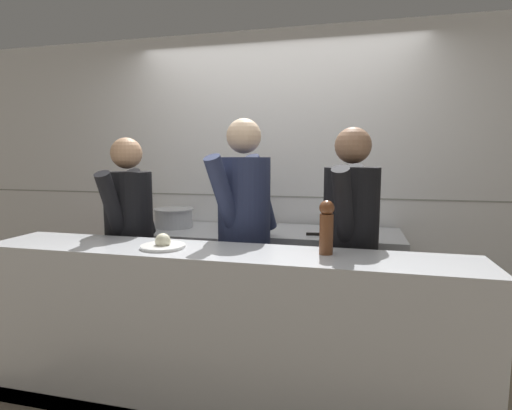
# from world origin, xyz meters

# --- Properties ---
(ground_plane) EXTENTS (14.00, 14.00, 0.00)m
(ground_plane) POSITION_xyz_m (0.00, 0.00, 0.00)
(ground_plane) COLOR #7F705B
(wall_back_tiled) EXTENTS (8.00, 0.06, 2.60)m
(wall_back_tiled) POSITION_xyz_m (0.00, 1.31, 1.30)
(wall_back_tiled) COLOR white
(wall_back_tiled) RESTS_ON ground_plane
(oven_range) EXTENTS (1.13, 0.71, 0.89)m
(oven_range) POSITION_xyz_m (-0.59, 0.91, 0.45)
(oven_range) COLOR maroon
(oven_range) RESTS_ON ground_plane
(prep_counter) EXTENTS (1.03, 0.65, 0.91)m
(prep_counter) POSITION_xyz_m (0.55, 0.91, 0.45)
(prep_counter) COLOR #B7BABF
(prep_counter) RESTS_ON ground_plane
(pass_counter) EXTENTS (2.83, 0.45, 0.98)m
(pass_counter) POSITION_xyz_m (-0.04, -0.15, 0.49)
(pass_counter) COLOR #B7BABF
(pass_counter) RESTS_ON ground_plane
(stock_pot) EXTENTS (0.34, 0.34, 0.16)m
(stock_pot) POSITION_xyz_m (-0.83, 0.93, 0.98)
(stock_pot) COLOR #B7BABF
(stock_pot) RESTS_ON oven_range
(sauce_pot) EXTENTS (0.28, 0.28, 0.18)m
(sauce_pot) POSITION_xyz_m (-0.25, 0.96, 0.99)
(sauce_pot) COLOR #2D2D33
(sauce_pot) RESTS_ON oven_range
(chefs_knife) EXTENTS (0.39, 0.07, 0.02)m
(chefs_knife) POSITION_xyz_m (0.51, 0.77, 0.92)
(chefs_knife) COLOR #B7BABF
(chefs_knife) RESTS_ON prep_counter
(plated_dish_main) EXTENTS (0.26, 0.26, 0.09)m
(plated_dish_main) POSITION_xyz_m (-0.37, -0.17, 1.01)
(plated_dish_main) COLOR white
(plated_dish_main) RESTS_ON pass_counter
(pepper_mill) EXTENTS (0.08, 0.08, 0.29)m
(pepper_mill) POSITION_xyz_m (0.55, -0.10, 1.14)
(pepper_mill) COLOR brown
(pepper_mill) RESTS_ON pass_counter
(chef_head_cook) EXTENTS (0.35, 0.72, 1.64)m
(chef_head_cook) POSITION_xyz_m (-0.86, 0.27, 0.91)
(chef_head_cook) COLOR black
(chef_head_cook) RESTS_ON ground_plane
(chef_sous) EXTENTS (0.46, 0.75, 1.76)m
(chef_sous) POSITION_xyz_m (-0.03, 0.35, 0.98)
(chef_sous) COLOR black
(chef_sous) RESTS_ON ground_plane
(chef_line) EXTENTS (0.40, 0.74, 1.69)m
(chef_line) POSITION_xyz_m (0.68, 0.30, 0.94)
(chef_line) COLOR black
(chef_line) RESTS_ON ground_plane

